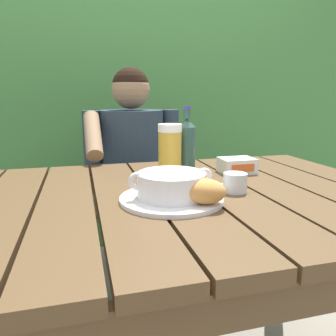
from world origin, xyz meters
TOP-DOWN VIEW (x-y plane):
  - dining_table at (0.00, 0.00)m, footprint 1.41×0.95m
  - hedge_backdrop at (0.06, 1.62)m, footprint 3.73×0.88m
  - chair_near_diner at (-0.01, 0.91)m, footprint 0.47×0.40m
  - person_eating at (-0.02, 0.71)m, footprint 0.48×0.47m
  - serving_plate at (-0.03, -0.07)m, footprint 0.29×0.29m
  - soup_bowl at (-0.03, -0.07)m, footprint 0.24×0.19m
  - bread_roll at (0.03, -0.15)m, footprint 0.14×0.12m
  - beer_glass at (0.02, 0.16)m, footprint 0.08×0.08m
  - beer_bottle at (0.10, 0.20)m, footprint 0.06×0.06m
  - water_glass_small at (0.17, -0.04)m, footprint 0.07×0.07m
  - butter_tub at (0.29, 0.19)m, footprint 0.13×0.10m
  - table_knife at (0.12, 0.05)m, footprint 0.15×0.05m

SIDE VIEW (x-z plane):
  - chair_near_diner at x=-0.01m, z-range 0.00..0.96m
  - dining_table at x=0.00m, z-range 0.30..1.07m
  - person_eating at x=-0.02m, z-range 0.11..1.30m
  - table_knife at x=0.12m, z-range 0.77..0.78m
  - serving_plate at x=-0.03m, z-range 0.77..0.78m
  - butter_tub at x=0.29m, z-range 0.77..0.83m
  - water_glass_small at x=0.17m, z-range 0.77..0.83m
  - bread_roll at x=0.03m, z-range 0.78..0.85m
  - soup_bowl at x=-0.03m, z-range 0.78..0.86m
  - beer_glass at x=0.02m, z-range 0.77..0.96m
  - beer_bottle at x=0.10m, z-range 0.75..1.00m
  - hedge_backdrop at x=0.06m, z-range -0.09..2.23m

